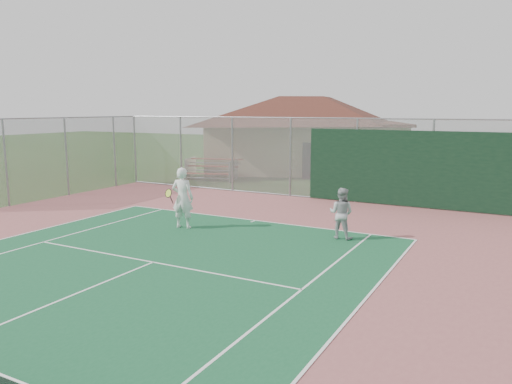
# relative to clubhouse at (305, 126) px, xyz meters

# --- Properties ---
(back_fence) EXTENTS (20.08, 0.11, 3.53)m
(back_fence) POSITION_rel_clubhouse_xyz_m (6.39, -9.51, -1.13)
(back_fence) COLOR gray
(back_fence) RESTS_ON ground
(side_fence_left) EXTENTS (0.08, 9.00, 3.50)m
(side_fence_left) POSITION_rel_clubhouse_xyz_m (-5.72, -13.99, -1.05)
(side_fence_left) COLOR gray
(side_fence_left) RESTS_ON ground
(clubhouse) EXTENTS (15.04, 12.73, 5.51)m
(clubhouse) POSITION_rel_clubhouse_xyz_m (0.00, 0.00, 0.00)
(clubhouse) COLOR tan
(clubhouse) RESTS_ON ground
(bleachers) EXTENTS (3.45, 2.52, 1.12)m
(bleachers) POSITION_rel_clubhouse_xyz_m (-2.94, -6.48, -2.20)
(bleachers) COLOR #A03924
(bleachers) RESTS_ON ground
(player_white_front) EXTENTS (0.93, 0.76, 2.00)m
(player_white_front) POSITION_rel_clubhouse_xyz_m (2.71, -16.69, -1.80)
(player_white_front) COLOR white
(player_white_front) RESTS_ON ground
(player_grey_back) EXTENTS (0.76, 0.60, 1.55)m
(player_grey_back) POSITION_rel_clubhouse_xyz_m (7.72, -15.53, -2.02)
(player_grey_back) COLOR #A5A7AA
(player_grey_back) RESTS_ON ground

